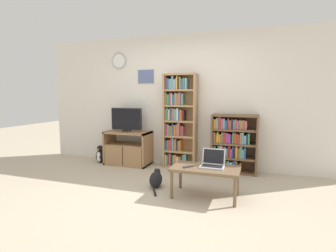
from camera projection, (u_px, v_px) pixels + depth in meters
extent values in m
plane|color=#BCAD93|center=(148.00, 199.00, 3.61)|extent=(18.00, 18.00, 0.00)
cube|color=silver|center=(184.00, 101.00, 5.19)|extent=(6.15, 0.06, 2.60)
torus|color=#B2B2B7|center=(119.00, 61.00, 5.51)|extent=(0.34, 0.04, 0.34)
cylinder|color=white|center=(119.00, 61.00, 5.51)|extent=(0.28, 0.02, 0.28)
cube|color=silver|center=(146.00, 77.00, 5.36)|extent=(0.38, 0.01, 0.30)
cube|color=slate|center=(146.00, 77.00, 5.35)|extent=(0.35, 0.02, 0.27)
cube|color=#9E754C|center=(110.00, 146.00, 5.52)|extent=(0.04, 0.50, 0.68)
cube|color=#9E754C|center=(148.00, 149.00, 5.24)|extent=(0.04, 0.50, 0.68)
cube|color=#9E754C|center=(128.00, 132.00, 5.34)|extent=(0.91, 0.50, 0.04)
cube|color=#9E754C|center=(129.00, 163.00, 5.42)|extent=(0.91, 0.50, 0.04)
cube|color=#9E754C|center=(128.00, 145.00, 5.37)|extent=(0.84, 0.46, 0.04)
cube|color=#9E754C|center=(113.00, 155.00, 5.23)|extent=(0.40, 0.02, 0.37)
cube|color=#9E754C|center=(132.00, 157.00, 5.10)|extent=(0.40, 0.02, 0.37)
cylinder|color=black|center=(127.00, 130.00, 5.34)|extent=(0.18, 0.18, 0.04)
cube|color=black|center=(127.00, 119.00, 5.32)|extent=(0.66, 0.05, 0.44)
cube|color=black|center=(126.00, 119.00, 5.29)|extent=(0.63, 0.01, 0.40)
cube|color=tan|center=(165.00, 121.00, 5.18)|extent=(0.04, 0.24, 1.83)
cube|color=tan|center=(195.00, 122.00, 4.99)|extent=(0.04, 0.24, 1.83)
cube|color=tan|center=(182.00, 121.00, 5.19)|extent=(0.64, 0.02, 1.83)
cube|color=tan|center=(180.00, 166.00, 5.19)|extent=(0.57, 0.21, 0.04)
cube|color=tan|center=(180.00, 151.00, 5.15)|extent=(0.57, 0.21, 0.04)
cube|color=tan|center=(180.00, 136.00, 5.12)|extent=(0.57, 0.21, 0.04)
cube|color=tan|center=(180.00, 121.00, 5.08)|extent=(0.57, 0.21, 0.04)
cube|color=tan|center=(180.00, 106.00, 5.05)|extent=(0.57, 0.21, 0.04)
cube|color=tan|center=(180.00, 90.00, 5.01)|extent=(0.57, 0.21, 0.04)
cube|color=tan|center=(180.00, 74.00, 4.98)|extent=(0.57, 0.21, 0.04)
cube|color=white|center=(167.00, 159.00, 5.27)|extent=(0.02, 0.18, 0.20)
cube|color=#388947|center=(168.00, 159.00, 5.26)|extent=(0.03, 0.18, 0.19)
cube|color=red|center=(170.00, 159.00, 5.26)|extent=(0.02, 0.16, 0.20)
cube|color=#B75B70|center=(171.00, 159.00, 5.24)|extent=(0.04, 0.17, 0.24)
cube|color=#232328|center=(173.00, 159.00, 5.23)|extent=(0.04, 0.18, 0.23)
cube|color=#5B9389|center=(175.00, 159.00, 5.22)|extent=(0.03, 0.19, 0.21)
cube|color=orange|center=(176.00, 160.00, 5.20)|extent=(0.04, 0.19, 0.22)
cube|color=white|center=(178.00, 160.00, 5.19)|extent=(0.03, 0.18, 0.19)
cube|color=orange|center=(180.00, 160.00, 5.19)|extent=(0.02, 0.16, 0.18)
cube|color=#93704C|center=(181.00, 160.00, 5.18)|extent=(0.03, 0.15, 0.19)
cube|color=#232328|center=(182.00, 160.00, 5.17)|extent=(0.02, 0.17, 0.22)
cube|color=#5B9389|center=(184.00, 160.00, 5.16)|extent=(0.03, 0.17, 0.24)
cube|color=#5B9389|center=(186.00, 160.00, 5.14)|extent=(0.04, 0.18, 0.24)
cube|color=#2856A8|center=(167.00, 145.00, 5.23)|extent=(0.03, 0.17, 0.19)
cube|color=#388947|center=(169.00, 145.00, 5.22)|extent=(0.02, 0.18, 0.20)
cube|color=red|center=(170.00, 144.00, 5.21)|extent=(0.03, 0.18, 0.21)
cube|color=#5B9389|center=(171.00, 145.00, 5.21)|extent=(0.02, 0.18, 0.20)
cube|color=red|center=(172.00, 144.00, 5.20)|extent=(0.02, 0.17, 0.25)
cube|color=#759EB7|center=(174.00, 144.00, 5.19)|extent=(0.03, 0.16, 0.25)
cube|color=#93704C|center=(175.00, 145.00, 5.19)|extent=(0.02, 0.16, 0.20)
cube|color=#93704C|center=(176.00, 144.00, 5.17)|extent=(0.03, 0.18, 0.24)
cube|color=#232328|center=(178.00, 145.00, 5.16)|extent=(0.03, 0.16, 0.20)
cube|color=#93704C|center=(179.00, 145.00, 5.15)|extent=(0.02, 0.18, 0.20)
cube|color=orange|center=(181.00, 145.00, 5.14)|extent=(0.02, 0.17, 0.21)
cube|color=#9E4293|center=(168.00, 129.00, 5.20)|extent=(0.04, 0.16, 0.22)
cube|color=#93704C|center=(169.00, 130.00, 5.19)|extent=(0.03, 0.17, 0.21)
cube|color=#388947|center=(171.00, 130.00, 5.18)|extent=(0.03, 0.17, 0.19)
cube|color=#93704C|center=(172.00, 130.00, 5.17)|extent=(0.03, 0.16, 0.19)
cube|color=#2856A8|center=(174.00, 129.00, 5.16)|extent=(0.02, 0.16, 0.24)
cube|color=red|center=(175.00, 130.00, 5.15)|extent=(0.02, 0.17, 0.21)
cube|color=orange|center=(176.00, 130.00, 5.14)|extent=(0.02, 0.19, 0.21)
cube|color=#B75B70|center=(177.00, 130.00, 5.13)|extent=(0.03, 0.17, 0.22)
cube|color=#93704C|center=(179.00, 129.00, 5.11)|extent=(0.04, 0.17, 0.25)
cube|color=#232328|center=(181.00, 129.00, 5.11)|extent=(0.02, 0.16, 0.24)
cube|color=red|center=(182.00, 130.00, 5.10)|extent=(0.02, 0.17, 0.20)
cube|color=#B75B70|center=(183.00, 131.00, 5.09)|extent=(0.02, 0.18, 0.19)
cube|color=#93704C|center=(167.00, 114.00, 5.16)|extent=(0.02, 0.18, 0.21)
cube|color=#5B9389|center=(168.00, 114.00, 5.16)|extent=(0.02, 0.17, 0.25)
cube|color=white|center=(170.00, 115.00, 5.15)|extent=(0.03, 0.15, 0.21)
cube|color=#388947|center=(171.00, 114.00, 5.13)|extent=(0.02, 0.18, 0.24)
cube|color=#9E4293|center=(173.00, 114.00, 5.13)|extent=(0.03, 0.16, 0.23)
cube|color=#93704C|center=(174.00, 114.00, 5.12)|extent=(0.03, 0.16, 0.23)
cube|color=#5B9389|center=(176.00, 114.00, 5.10)|extent=(0.04, 0.16, 0.22)
cube|color=white|center=(178.00, 114.00, 5.09)|extent=(0.03, 0.16, 0.23)
cube|color=#2856A8|center=(180.00, 115.00, 5.08)|extent=(0.03, 0.17, 0.21)
cube|color=orange|center=(182.00, 115.00, 5.06)|extent=(0.02, 0.19, 0.21)
cube|color=red|center=(183.00, 115.00, 5.06)|extent=(0.03, 0.19, 0.19)
cube|color=#232328|center=(185.00, 115.00, 5.05)|extent=(0.02, 0.17, 0.19)
cube|color=#93704C|center=(167.00, 99.00, 5.12)|extent=(0.03, 0.18, 0.23)
cube|color=#388947|center=(169.00, 100.00, 5.11)|extent=(0.04, 0.18, 0.20)
cube|color=#9E4293|center=(171.00, 99.00, 5.10)|extent=(0.03, 0.16, 0.23)
cube|color=gold|center=(173.00, 99.00, 5.09)|extent=(0.02, 0.16, 0.22)
cube|color=#2856A8|center=(174.00, 100.00, 5.09)|extent=(0.04, 0.16, 0.19)
cube|color=#5B9389|center=(176.00, 99.00, 5.08)|extent=(0.02, 0.16, 0.22)
cube|color=#93704C|center=(177.00, 99.00, 5.06)|extent=(0.04, 0.19, 0.22)
cube|color=orange|center=(179.00, 99.00, 5.05)|extent=(0.02, 0.18, 0.21)
cube|color=#B75B70|center=(181.00, 99.00, 5.04)|extent=(0.03, 0.18, 0.24)
cube|color=#5B9389|center=(183.00, 99.00, 5.03)|extent=(0.04, 0.15, 0.22)
cube|color=red|center=(167.00, 83.00, 5.09)|extent=(0.02, 0.17, 0.25)
cube|color=#2856A8|center=(169.00, 84.00, 5.08)|extent=(0.03, 0.17, 0.21)
cube|color=#5B9389|center=(170.00, 84.00, 5.08)|extent=(0.02, 0.16, 0.20)
cube|color=#5B9389|center=(172.00, 84.00, 5.06)|extent=(0.04, 0.17, 0.20)
cube|color=#759EB7|center=(173.00, 83.00, 5.05)|extent=(0.03, 0.17, 0.25)
cube|color=#759EB7|center=(175.00, 84.00, 5.04)|extent=(0.04, 0.18, 0.19)
cube|color=#B75B70|center=(177.00, 84.00, 5.03)|extent=(0.02, 0.18, 0.20)
cube|color=gold|center=(178.00, 83.00, 5.02)|extent=(0.02, 0.18, 0.25)
cube|color=#232328|center=(179.00, 83.00, 5.01)|extent=(0.02, 0.19, 0.24)
cube|color=orange|center=(181.00, 83.00, 5.00)|extent=(0.03, 0.17, 0.23)
cube|color=#2856A8|center=(183.00, 84.00, 4.99)|extent=(0.04, 0.17, 0.20)
cube|color=#388947|center=(185.00, 84.00, 4.97)|extent=(0.03, 0.19, 0.21)
cube|color=#759EB7|center=(187.00, 84.00, 4.96)|extent=(0.04, 0.18, 0.21)
cube|color=brown|center=(213.00, 143.00, 4.89)|extent=(0.04, 0.31, 1.07)
cube|color=brown|center=(257.00, 145.00, 4.64)|extent=(0.04, 0.31, 1.07)
cube|color=brown|center=(235.00, 143.00, 4.90)|extent=(0.82, 0.02, 1.07)
cube|color=brown|center=(233.00, 171.00, 4.83)|extent=(0.75, 0.27, 0.04)
cube|color=brown|center=(234.00, 158.00, 4.80)|extent=(0.75, 0.27, 0.04)
cube|color=brown|center=(234.00, 144.00, 4.76)|extent=(0.75, 0.27, 0.04)
cube|color=brown|center=(235.00, 130.00, 4.73)|extent=(0.75, 0.27, 0.04)
cube|color=brown|center=(235.00, 116.00, 4.70)|extent=(0.75, 0.27, 0.04)
cube|color=#5B9389|center=(214.00, 164.00, 4.94)|extent=(0.03, 0.21, 0.16)
cube|color=gold|center=(217.00, 164.00, 4.93)|extent=(0.04, 0.20, 0.20)
cube|color=white|center=(219.00, 165.00, 4.91)|extent=(0.02, 0.24, 0.17)
cube|color=#759EB7|center=(220.00, 165.00, 4.90)|extent=(0.03, 0.23, 0.18)
cube|color=#93704C|center=(222.00, 165.00, 4.90)|extent=(0.04, 0.20, 0.17)
cube|color=red|center=(224.00, 165.00, 4.88)|extent=(0.03, 0.22, 0.17)
cube|color=#388947|center=(226.00, 165.00, 4.87)|extent=(0.03, 0.20, 0.18)
cube|color=#5B9389|center=(229.00, 165.00, 4.85)|extent=(0.04, 0.25, 0.19)
cube|color=white|center=(231.00, 166.00, 4.84)|extent=(0.04, 0.22, 0.17)
cube|color=#2856A8|center=(233.00, 165.00, 4.83)|extent=(0.04, 0.22, 0.19)
cube|color=#2856A8|center=(235.00, 165.00, 4.81)|extent=(0.03, 0.24, 0.21)
cube|color=orange|center=(237.00, 165.00, 4.81)|extent=(0.02, 0.22, 0.20)
cube|color=#232328|center=(239.00, 167.00, 4.79)|extent=(0.04, 0.23, 0.16)
cube|color=orange|center=(241.00, 166.00, 4.79)|extent=(0.02, 0.19, 0.17)
cube|color=#93704C|center=(214.00, 150.00, 4.91)|extent=(0.02, 0.23, 0.19)
cube|color=#388947|center=(216.00, 150.00, 4.90)|extent=(0.02, 0.24, 0.20)
cube|color=#5B9389|center=(217.00, 151.00, 4.89)|extent=(0.04, 0.22, 0.16)
cube|color=#5B9389|center=(219.00, 150.00, 4.87)|extent=(0.04, 0.24, 0.21)
cube|color=white|center=(222.00, 150.00, 4.87)|extent=(0.03, 0.21, 0.21)
cube|color=#B75B70|center=(223.00, 151.00, 4.86)|extent=(0.02, 0.23, 0.20)
cube|color=#2856A8|center=(224.00, 151.00, 4.85)|extent=(0.03, 0.20, 0.18)
cube|color=#759EB7|center=(226.00, 151.00, 4.84)|extent=(0.02, 0.23, 0.19)
cube|color=#5B9389|center=(227.00, 152.00, 4.84)|extent=(0.03, 0.21, 0.17)
cube|color=red|center=(230.00, 151.00, 4.83)|extent=(0.04, 0.19, 0.21)
cube|color=#9E4293|center=(231.00, 152.00, 4.80)|extent=(0.03, 0.25, 0.16)
cube|color=#2856A8|center=(233.00, 151.00, 4.80)|extent=(0.03, 0.21, 0.20)
cube|color=#232328|center=(235.00, 151.00, 4.79)|extent=(0.03, 0.22, 0.20)
cube|color=orange|center=(237.00, 151.00, 4.77)|extent=(0.04, 0.24, 0.21)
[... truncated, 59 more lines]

